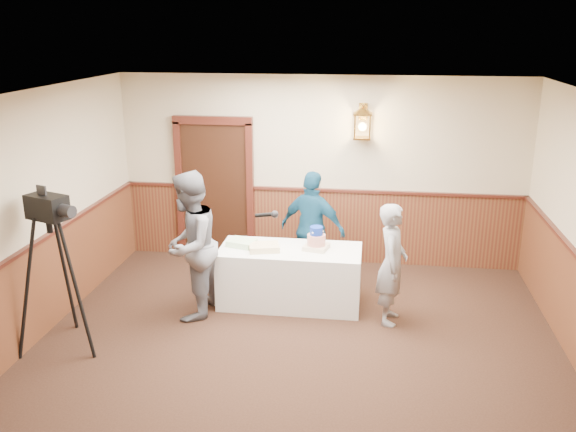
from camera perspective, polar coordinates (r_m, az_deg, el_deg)
name	(u,v)px	position (r m, az deg, el deg)	size (l,w,h in m)	color
ground	(287,385)	(6.37, -0.07, -15.54)	(7.00, 7.00, 0.00)	black
room_shell	(288,228)	(6.12, 0.02, -1.11)	(6.02, 7.02, 2.81)	beige
display_table	(290,276)	(7.89, 0.20, -5.64)	(1.80, 0.80, 0.75)	white
tiered_cake	(316,240)	(7.71, 2.67, -2.29)	(0.34, 0.34, 0.30)	beige
sheet_cake_yellow	(264,247)	(7.70, -2.25, -2.94)	(0.37, 0.29, 0.08)	#F6D693
sheet_cake_green	(242,243)	(7.87, -4.34, -2.52)	(0.33, 0.27, 0.08)	#BDE7A3
interviewer	(190,246)	(7.47, -9.19, -2.77)	(1.54, 0.97, 1.83)	slate
baker	(392,264)	(7.39, 9.70, -4.44)	(0.54, 0.36, 1.49)	gray
assistant_p	(313,229)	(8.31, 2.32, -1.25)	(0.94, 0.39, 1.61)	navy
tv_camera_rig	(56,282)	(7.13, -20.86, -5.77)	(0.69, 0.65, 1.78)	black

